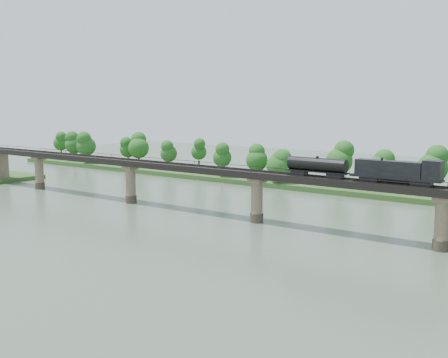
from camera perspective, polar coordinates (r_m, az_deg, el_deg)
The scene contains 5 objects.
ground at distance 103.15m, azimuth -5.95°, elevation -7.25°, with size 400.00×400.00×0.00m, color #3D4D3E.
far_bank at distance 173.87m, azimuth 13.37°, elevation -0.90°, with size 300.00×24.00×1.60m, color #26471C.
bridge at distance 125.11m, azimuth 3.36°, elevation -1.95°, with size 236.00×30.00×11.50m.
bridge_superstructure at distance 124.17m, azimuth 3.38°, elevation 0.92°, with size 220.00×4.90×0.75m.
far_treeline at distance 172.21m, azimuth 10.36°, elevation 1.80°, with size 289.06×17.54×13.60m.
Camera 1 is at (67.67, -72.98, 27.08)m, focal length 45.00 mm.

